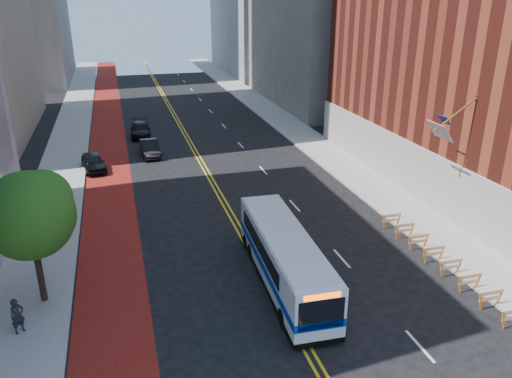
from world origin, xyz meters
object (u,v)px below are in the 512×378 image
object	(u,v)px
transit_bus	(284,257)
pedestrian	(17,316)
car_b	(150,148)
street_tree	(30,212)
car_c	(140,130)
car_a	(93,162)

from	to	relation	value
transit_bus	pedestrian	xyz separation A→B (m)	(-12.78, -0.90, -0.55)
car_b	pedestrian	distance (m)	26.52
car_b	pedestrian	xyz separation A→B (m)	(-7.78, -25.35, 0.27)
street_tree	transit_bus	bearing A→B (deg)	-7.38
car_c	pedestrian	size ratio (longest dim) A/B	2.94
transit_bus	car_c	xyz separation A→B (m)	(-5.42, 31.58, -0.83)
car_a	car_b	distance (m)	5.80
street_tree	transit_bus	xyz separation A→B (m)	(11.96, -1.55, -3.36)
car_c	car_b	bearing A→B (deg)	-84.38
pedestrian	car_c	bearing A→B (deg)	40.65
car_c	pedestrian	xyz separation A→B (m)	(-7.37, -32.48, 0.28)
transit_bus	car_a	size ratio (longest dim) A/B	2.54
car_a	street_tree	bearing A→B (deg)	-105.18
transit_bus	car_b	xyz separation A→B (m)	(-5.00, 24.45, -0.82)
car_a	car_b	world-z (taller)	car_b
transit_bus	car_b	distance (m)	24.97
car_a	transit_bus	bearing A→B (deg)	-74.68
street_tree	car_a	distance (m)	20.51
car_c	street_tree	bearing A→B (deg)	-100.00
car_c	car_a	bearing A→B (deg)	-112.32
transit_bus	car_c	world-z (taller)	transit_bus
pedestrian	street_tree	bearing A→B (deg)	34.84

